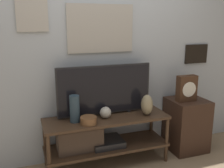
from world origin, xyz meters
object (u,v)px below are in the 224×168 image
at_px(vase_tall_ceramic, 75,109).
at_px(mantel_clock, 187,88).
at_px(vase_urn_stoneware, 147,105).
at_px(vase_round_glass, 105,112).
at_px(vase_wide_bowl, 88,120).
at_px(television, 105,90).

distance_m(vase_tall_ceramic, mantel_clock, 1.38).
distance_m(vase_urn_stoneware, mantel_clock, 0.57).
bearing_deg(vase_round_glass, vase_urn_stoneware, -7.17).
xyz_separation_m(vase_tall_ceramic, vase_round_glass, (0.34, -0.00, -0.08)).
distance_m(vase_wide_bowl, vase_round_glass, 0.25).
xyz_separation_m(vase_tall_ceramic, mantel_clock, (1.37, -0.03, 0.11)).
distance_m(vase_tall_ceramic, vase_wide_bowl, 0.19).
bearing_deg(vase_tall_ceramic, vase_urn_stoneware, -4.35).
height_order(vase_wide_bowl, mantel_clock, mantel_clock).
xyz_separation_m(television, vase_round_glass, (-0.03, -0.11, -0.23)).
bearing_deg(television, mantel_clock, -7.64).
bearing_deg(vase_tall_ceramic, vase_wide_bowl, -40.72).
height_order(vase_wide_bowl, vase_round_glass, vase_round_glass).
distance_m(television, mantel_clock, 1.01).
xyz_separation_m(vase_round_glass, mantel_clock, (1.03, -0.03, 0.19)).
xyz_separation_m(vase_urn_stoneware, vase_round_glass, (-0.48, 0.06, -0.06)).
height_order(television, vase_tall_ceramic, television).
distance_m(vase_tall_ceramic, vase_urn_stoneware, 0.83).
relative_size(television, mantel_clock, 3.45).
bearing_deg(vase_wide_bowl, television, 39.89).
relative_size(vase_urn_stoneware, vase_wide_bowl, 1.38).
bearing_deg(vase_round_glass, vase_tall_ceramic, 179.63).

